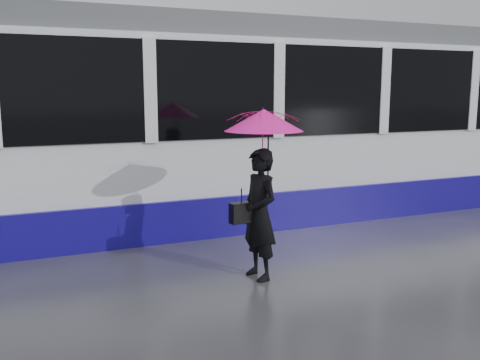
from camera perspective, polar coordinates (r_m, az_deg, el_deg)
name	(u,v)px	position (r m, az deg, el deg)	size (l,w,h in m)	color
ground	(256,261)	(7.08, 1.72, -8.63)	(90.00, 90.00, 0.00)	#2D2D32
rails	(195,219)	(9.32, -4.84, -4.13)	(34.00, 1.51, 0.02)	#3F3D38
tram	(163,125)	(8.92, -8.26, 5.78)	(26.00, 2.56, 3.35)	white
woman	(259,214)	(6.27, 2.08, -3.68)	(0.56, 0.37, 1.55)	black
umbrella	(264,136)	(6.15, 2.55, 4.76)	(1.02, 1.02, 1.04)	#E4134E
handbag	(241,213)	(6.19, 0.16, -3.49)	(0.29, 0.16, 0.42)	black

